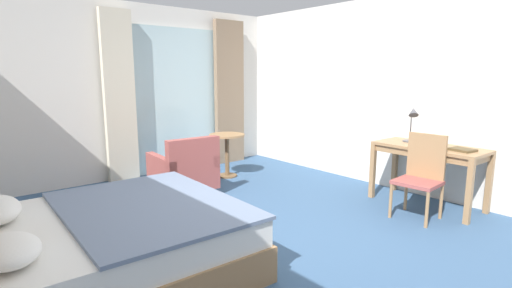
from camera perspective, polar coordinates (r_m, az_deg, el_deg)
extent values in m
cube|color=#38567A|center=(3.88, 2.46, -15.26)|extent=(5.83, 7.23, 0.10)
cube|color=silver|center=(6.39, -18.36, 7.26)|extent=(5.43, 0.12, 2.68)
cube|color=silver|center=(5.65, 23.03, 6.64)|extent=(0.12, 6.83, 2.68)
cube|color=silver|center=(6.67, -11.49, 6.30)|extent=(1.58, 0.02, 2.36)
cube|color=beige|center=(6.15, -19.38, 6.46)|extent=(0.46, 0.10, 2.54)
cube|color=#897056|center=(7.12, -3.93, 7.46)|extent=(0.59, 0.10, 2.54)
cube|color=#9E754C|center=(3.46, -20.26, -15.61)|extent=(2.05, 1.82, 0.30)
cube|color=white|center=(3.35, -20.55, -11.60)|extent=(1.98, 1.77, 0.22)
cube|color=slate|center=(3.41, -15.39, -8.65)|extent=(1.37, 1.78, 0.03)
ellipsoid|color=white|center=(2.78, -32.55, -13.03)|extent=(0.37, 0.51, 0.15)
cube|color=#9E754C|center=(5.20, 24.10, -0.41)|extent=(0.61, 1.28, 0.04)
cube|color=#9E754C|center=(5.21, 24.05, -1.04)|extent=(0.56, 1.22, 0.08)
cube|color=#9E754C|center=(5.28, 30.97, -5.02)|extent=(0.06, 0.06, 0.72)
cube|color=#9E754C|center=(5.78, 19.68, -2.92)|extent=(0.06, 0.06, 0.72)
cube|color=#9E754C|center=(4.80, 28.78, -6.24)|extent=(0.06, 0.06, 0.72)
cube|color=#9E754C|center=(5.35, 16.72, -3.80)|extent=(0.06, 0.06, 0.72)
cube|color=#9E4C47|center=(4.73, 22.56, -5.23)|extent=(0.45, 0.48, 0.04)
cube|color=#9E754C|center=(4.84, 23.70, -1.61)|extent=(0.07, 0.43, 0.51)
cylinder|color=#9E754C|center=(4.71, 19.13, -7.87)|extent=(0.04, 0.04, 0.40)
cylinder|color=#9E754C|center=(4.55, 23.77, -8.81)|extent=(0.04, 0.04, 0.40)
cylinder|color=#9E754C|center=(5.03, 21.12, -6.81)|extent=(0.04, 0.04, 0.40)
cylinder|color=#9E754C|center=(4.89, 25.50, -7.64)|extent=(0.04, 0.04, 0.40)
cylinder|color=#4C4C51|center=(5.39, 21.60, 0.41)|extent=(0.18, 0.18, 0.02)
cylinder|color=#4C4C51|center=(5.37, 21.73, 2.38)|extent=(0.02, 0.02, 0.36)
cone|color=#4C4C51|center=(5.17, 22.09, 4.42)|extent=(0.17, 0.14, 0.17)
cube|color=brown|center=(5.00, 27.97, -0.74)|extent=(0.24, 0.29, 0.03)
cube|color=#9E4C47|center=(5.43, -10.69, -4.56)|extent=(0.77, 0.84, 0.29)
cube|color=#9E4C47|center=(5.06, -9.16, -1.49)|extent=(0.73, 0.17, 0.42)
cube|color=#9E4C47|center=(5.52, -7.87, -1.85)|extent=(0.15, 0.80, 0.16)
cube|color=#9E4C47|center=(5.26, -13.81, -2.66)|extent=(0.15, 0.80, 0.16)
cylinder|color=#4C3D2D|center=(5.90, -9.42, -5.28)|extent=(0.04, 0.04, 0.10)
cylinder|color=#4C3D2D|center=(5.67, -14.86, -6.14)|extent=(0.04, 0.04, 0.10)
cylinder|color=#4C3D2D|center=(5.34, -6.11, -6.89)|extent=(0.04, 0.04, 0.10)
cylinder|color=#4C3D2D|center=(5.08, -12.02, -7.96)|extent=(0.04, 0.04, 0.10)
cylinder|color=#9E754C|center=(6.12, -4.30, 1.30)|extent=(0.56, 0.56, 0.03)
cylinder|color=brown|center=(6.18, -4.25, -1.82)|extent=(0.07, 0.07, 0.65)
cylinder|color=brown|center=(6.26, -4.22, -4.63)|extent=(0.31, 0.31, 0.02)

